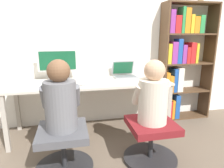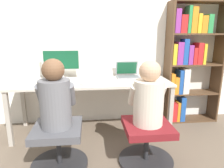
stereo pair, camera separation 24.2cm
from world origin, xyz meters
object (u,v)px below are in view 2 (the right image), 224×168
at_px(desktop_monitor, 62,63).
at_px(keyboard, 60,84).
at_px(office_chair_left, 59,145).
at_px(bookshelf, 188,62).
at_px(laptop, 128,74).
at_px(office_chair_right, 147,142).
at_px(person_at_laptop, 149,97).
at_px(person_at_monitor, 55,98).

relative_size(desktop_monitor, keyboard, 1.28).
bearing_deg(desktop_monitor, office_chair_left, -86.80).
bearing_deg(office_chair_left, bookshelf, 27.93).
xyz_separation_m(laptop, office_chair_left, (-0.86, -0.92, -0.52)).
height_order(desktop_monitor, bookshelf, bookshelf).
distance_m(laptop, office_chair_right, 1.08).
xyz_separation_m(desktop_monitor, office_chair_left, (0.05, -0.91, -0.69)).
xyz_separation_m(laptop, person_at_laptop, (0.03, -0.95, -0.04)).
bearing_deg(keyboard, person_at_monitor, -86.28).
bearing_deg(office_chair_left, keyboard, 93.69).
xyz_separation_m(keyboard, office_chair_left, (0.04, -0.58, -0.48)).
relative_size(laptop, keyboard, 0.81).
xyz_separation_m(laptop, office_chair_right, (0.03, -0.95, -0.52)).
bearing_deg(bookshelf, person_at_laptop, -131.89).
relative_size(person_at_monitor, bookshelf, 0.38).
relative_size(keyboard, person_at_monitor, 0.61).
distance_m(office_chair_left, person_at_laptop, 1.01).
xyz_separation_m(office_chair_right, person_at_monitor, (-0.89, 0.04, 0.49)).
relative_size(keyboard, person_at_laptop, 0.63).
height_order(laptop, person_at_monitor, person_at_monitor).
bearing_deg(bookshelf, keyboard, -169.16).
distance_m(person_at_monitor, bookshelf, 1.97).
height_order(office_chair_right, person_at_laptop, person_at_laptop).
xyz_separation_m(office_chair_left, person_at_laptop, (0.89, -0.03, 0.48)).
distance_m(keyboard, person_at_monitor, 0.58).
xyz_separation_m(keyboard, person_at_laptop, (0.92, -0.61, -0.00)).
bearing_deg(keyboard, laptop, 20.59).
height_order(office_chair_left, bookshelf, bookshelf).
bearing_deg(laptop, person_at_monitor, -133.22).
bearing_deg(person_at_monitor, office_chair_right, -2.39).
xyz_separation_m(desktop_monitor, person_at_monitor, (0.05, -0.90, -0.20)).
distance_m(keyboard, person_at_laptop, 1.11).
bearing_deg(laptop, person_at_laptop, -88.32).
bearing_deg(office_chair_right, keyboard, 146.39).
relative_size(laptop, bookshelf, 0.19).
bearing_deg(keyboard, desktop_monitor, 92.31).
bearing_deg(office_chair_right, office_chair_left, 177.90).
relative_size(desktop_monitor, office_chair_left, 0.90).
bearing_deg(laptop, keyboard, -159.41).
xyz_separation_m(desktop_monitor, office_chair_right, (0.94, -0.94, -0.69)).
bearing_deg(person_at_monitor, desktop_monitor, 93.21).
bearing_deg(bookshelf, person_at_monitor, -152.18).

